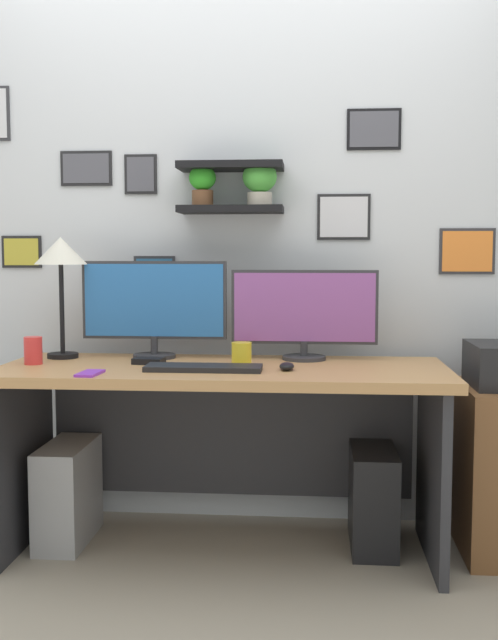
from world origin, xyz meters
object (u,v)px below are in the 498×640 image
at_px(monitor_right, 304,312).
at_px(water_cup, 33,350).
at_px(keyboard, 204,368).
at_px(scissors_tray, 149,361).
at_px(desk_lamp, 61,258).
at_px(computer_mouse, 287,366).
at_px(coffee_mug, 242,354).
at_px(computer_tower_left, 68,493).
at_px(monitor_left, 154,305).
at_px(cell_phone, 90,373).
at_px(computer_tower_right, 373,497).
at_px(desk, 224,415).

bearing_deg(monitor_right, water_cup, -168.00).
height_order(keyboard, scissors_tray, scissors_tray).
bearing_deg(desk_lamp, scissors_tray, -19.44).
distance_m(monitor_right, computer_mouse, 0.36).
bearing_deg(computer_mouse, coffee_mug, 145.77).
bearing_deg(keyboard, computer_tower_left, 163.75).
bearing_deg(monitor_left, scissors_tray, -85.57).
xyz_separation_m(monitor_left, cell_phone, (-0.14, -0.47, -0.22)).
xyz_separation_m(monitor_right, computer_mouse, (-0.06, -0.30, -0.18)).
distance_m(monitor_right, computer_tower_left, 1.23).
relative_size(desk_lamp, scissors_tray, 4.25).
relative_size(desk_lamp, water_cup, 4.64).
distance_m(cell_phone, computer_tower_right, 1.25).
height_order(monitor_left, computer_mouse, monitor_left).
relative_size(keyboard, computer_mouse, 4.89).
height_order(cell_phone, scissors_tray, scissors_tray).
bearing_deg(desk_lamp, water_cup, -106.52).
xyz_separation_m(monitor_right, keyboard, (-0.37, -0.33, -0.19)).
bearing_deg(cell_phone, computer_tower_left, 126.40).
relative_size(cell_phone, scissors_tray, 1.17).
height_order(monitor_right, scissors_tray, monitor_right).
bearing_deg(desk_lamp, computer_mouse, -15.32).
bearing_deg(scissors_tray, monitor_right, 16.24).
relative_size(monitor_left, coffee_mug, 6.82).
height_order(scissors_tray, computer_tower_left, scissors_tray).
distance_m(computer_mouse, desk_lamp, 1.07).
distance_m(desk_lamp, computer_tower_right, 1.63).
bearing_deg(monitor_left, desk, -26.92).
distance_m(monitor_left, computer_tower_left, 0.85).
relative_size(computer_mouse, desk_lamp, 0.18).
bearing_deg(desk, monitor_left, 153.08).
relative_size(scissors_tray, water_cup, 1.09).
relative_size(water_cup, computer_tower_left, 0.27).
distance_m(water_cup, computer_tower_right, 1.49).
distance_m(desk_lamp, computer_tower_left, 0.98).
height_order(desk, cell_phone, cell_phone).
relative_size(cell_phone, computer_tower_left, 0.34).
distance_m(scissors_tray, water_cup, 0.46).
xyz_separation_m(monitor_right, desk_lamp, (-1.02, -0.04, 0.22)).
bearing_deg(keyboard, scissors_tray, 147.91).
distance_m(computer_mouse, coffee_mug, 0.22).
distance_m(keyboard, desk_lamp, 0.82).
xyz_separation_m(monitor_right, scissors_tray, (-0.62, -0.18, -0.19)).
xyz_separation_m(keyboard, water_cup, (-0.70, 0.10, 0.05)).
distance_m(desk_lamp, coffee_mug, 0.87).
height_order(keyboard, computer_mouse, computer_mouse).
relative_size(monitor_left, computer_tower_right, 1.53).
bearing_deg(computer_tower_right, coffee_mug, -172.40).
xyz_separation_m(monitor_right, coffee_mug, (-0.25, -0.18, -0.15)).
relative_size(coffee_mug, scissors_tray, 0.75).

